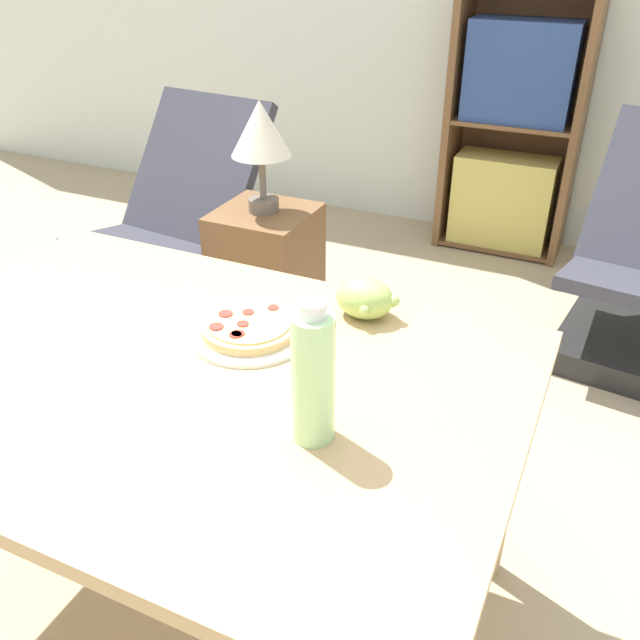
# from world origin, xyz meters

# --- Properties ---
(ground_plane) EXTENTS (14.00, 14.00, 0.00)m
(ground_plane) POSITION_xyz_m (0.00, 0.00, 0.00)
(ground_plane) COLOR tan
(dining_table) EXTENTS (1.36, 0.93, 0.73)m
(dining_table) POSITION_xyz_m (-0.09, -0.09, 0.64)
(dining_table) COLOR tan
(dining_table) RESTS_ON ground_plane
(pizza_on_plate) EXTENTS (0.27, 0.27, 0.04)m
(pizza_on_plate) POSITION_xyz_m (-0.02, 0.08, 0.74)
(pizza_on_plate) COLOR white
(pizza_on_plate) RESTS_ON dining_table
(grape_bunch) EXTENTS (0.15, 0.11, 0.09)m
(grape_bunch) POSITION_xyz_m (0.18, 0.26, 0.77)
(grape_bunch) COLOR #A8CC66
(grape_bunch) RESTS_ON dining_table
(drink_bottle) EXTENTS (0.07, 0.07, 0.27)m
(drink_bottle) POSITION_xyz_m (0.25, -0.16, 0.85)
(drink_bottle) COLOR #B7EAA3
(drink_bottle) RESTS_ON dining_table
(lounge_chair_near) EXTENTS (0.64, 0.82, 0.88)m
(lounge_chair_near) POSITION_xyz_m (-1.01, 1.13, 0.29)
(lounge_chair_near) COLOR black
(lounge_chair_near) RESTS_ON ground_plane
(bookshelf) EXTENTS (0.63, 0.32, 1.31)m
(bookshelf) POSITION_xyz_m (0.10, 2.44, 0.60)
(bookshelf) COLOR brown
(bookshelf) RESTS_ON ground_plane
(side_table) EXTENTS (0.34, 0.34, 0.59)m
(side_table) POSITION_xyz_m (-0.51, 1.03, 0.30)
(side_table) COLOR brown
(side_table) RESTS_ON ground_plane
(table_lamp) EXTENTS (0.21, 0.21, 0.39)m
(table_lamp) POSITION_xyz_m (-0.51, 1.03, 0.87)
(table_lamp) COLOR #665B51
(table_lamp) RESTS_ON side_table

